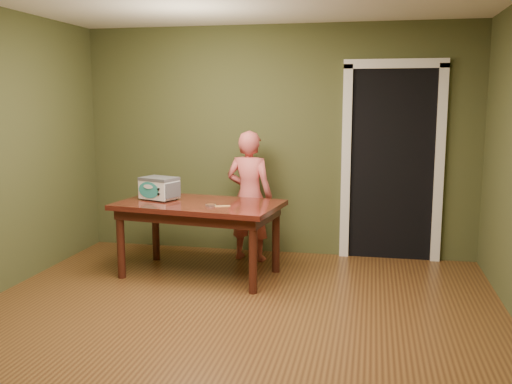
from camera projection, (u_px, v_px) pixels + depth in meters
The scene contains 8 objects.
floor at pixel (220, 336), 4.30m from camera, with size 5.00×5.00×0.00m, color brown.
room_shell at pixel (217, 108), 4.03m from camera, with size 4.52×5.02×2.61m.
doorway at pixel (391, 162), 6.56m from camera, with size 1.10×0.66×2.25m.
dining_table at pixel (199, 212), 5.72m from camera, with size 1.71×1.11×0.75m.
toy_oven at pixel (159, 188), 5.85m from camera, with size 0.43×0.36×0.23m.
baking_pan at pixel (211, 205), 5.49m from camera, with size 0.10×0.10×0.02m.
spatula at pixel (221, 206), 5.49m from camera, with size 0.18×0.03×0.01m, color #F1C168.
child at pixel (249, 196), 6.28m from camera, with size 0.52×0.34×1.44m, color #CB5653.
Camera 1 is at (1.09, -3.93, 1.76)m, focal length 40.00 mm.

